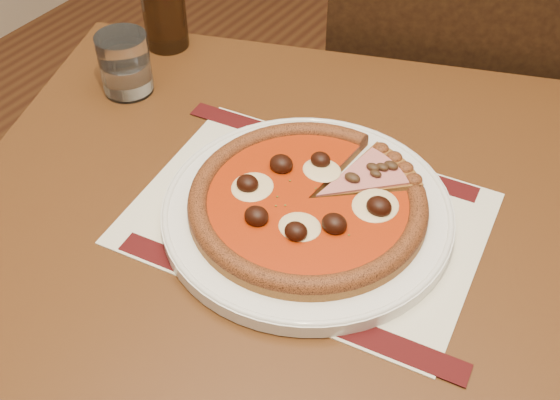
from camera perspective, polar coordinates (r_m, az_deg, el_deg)
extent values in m
cube|color=#5A3515|center=(0.86, -0.74, -3.17)|extent=(1.03, 1.03, 0.04)
cylinder|color=#5A3515|center=(1.45, -10.89, -0.92)|extent=(0.05, 0.05, 0.71)
cylinder|color=#5A3515|center=(1.37, 17.39, -5.57)|extent=(0.05, 0.05, 0.71)
cube|color=black|center=(1.52, 13.24, 6.33)|extent=(0.56, 0.56, 0.04)
cylinder|color=black|center=(1.83, 18.44, 2.88)|extent=(0.04, 0.04, 0.43)
cylinder|color=black|center=(1.82, 6.67, 5.01)|extent=(0.04, 0.04, 0.43)
cylinder|color=black|center=(1.56, 18.14, -6.06)|extent=(0.04, 0.04, 0.43)
cylinder|color=black|center=(1.55, 4.25, -3.60)|extent=(0.04, 0.04, 0.43)
cube|color=black|center=(1.21, 14.34, 10.16)|extent=(0.43, 0.18, 0.46)
cube|color=white|center=(0.85, 2.21, -1.48)|extent=(0.45, 0.35, 0.00)
cylinder|color=white|center=(0.85, 2.23, -1.01)|extent=(0.35, 0.35, 0.02)
cylinder|color=brown|center=(0.84, 2.25, -0.29)|extent=(0.29, 0.29, 0.01)
torus|color=#984821|center=(0.83, 2.27, 0.01)|extent=(0.29, 0.29, 0.02)
cylinder|color=#A42707|center=(0.83, 2.27, 0.06)|extent=(0.24, 0.24, 0.00)
ellipsoid|color=beige|center=(0.86, 3.36, 2.44)|extent=(0.05, 0.04, 0.01)
ellipsoid|color=beige|center=(0.84, -2.97, 1.36)|extent=(0.05, 0.04, 0.01)
ellipsoid|color=beige|center=(0.79, 1.59, -2.17)|extent=(0.05, 0.04, 0.01)
ellipsoid|color=beige|center=(0.83, 7.79, -0.30)|extent=(0.05, 0.04, 0.01)
ellipsoid|color=black|center=(0.86, 3.26, 3.55)|extent=(0.03, 0.02, 0.02)
ellipsoid|color=black|center=(0.88, -0.77, 4.42)|extent=(0.03, 0.02, 0.02)
ellipsoid|color=black|center=(0.83, -1.73, 1.64)|extent=(0.03, 0.02, 0.02)
ellipsoid|color=black|center=(0.79, -3.26, -1.36)|extent=(0.03, 0.02, 0.02)
ellipsoid|color=black|center=(0.78, 1.33, -2.03)|extent=(0.03, 0.02, 0.02)
ellipsoid|color=black|center=(0.77, 5.93, -3.04)|extent=(0.03, 0.02, 0.02)
ellipsoid|color=black|center=(0.81, 6.44, 0.22)|extent=(0.03, 0.02, 0.02)
ellipsoid|color=#392414|center=(0.85, 6.12, 1.32)|extent=(0.02, 0.01, 0.01)
ellipsoid|color=#392414|center=(0.87, 8.29, 2.28)|extent=(0.02, 0.01, 0.01)
ellipsoid|color=#392414|center=(0.85, 5.78, 1.77)|extent=(0.02, 0.01, 0.01)
ellipsoid|color=#392414|center=(0.88, 7.55, 3.01)|extent=(0.02, 0.01, 0.01)
ellipsoid|color=#392414|center=(0.86, 5.32, 2.15)|extent=(0.02, 0.01, 0.01)
cylinder|color=white|center=(1.06, -12.50, 10.77)|extent=(0.08, 0.08, 0.09)
cylinder|color=#321C0C|center=(1.14, -9.51, 15.77)|extent=(0.07, 0.07, 0.16)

